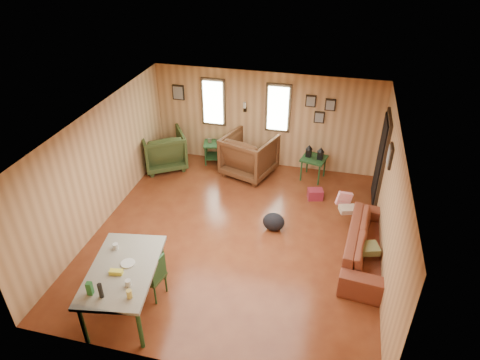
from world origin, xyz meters
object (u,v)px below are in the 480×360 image
object	(u,v)px
end_table	(214,149)
dining_table	(123,273)
recliner_green	(163,148)
sofa	(373,241)
side_table	(314,157)
recliner_brown	(249,153)

from	to	relation	value
end_table	dining_table	bearing A→B (deg)	-89.59
recliner_green	dining_table	world-z (taller)	dining_table
sofa	recliner_green	size ratio (longest dim) A/B	2.18
end_table	dining_table	xyz separation A→B (m)	(0.04, -4.98, 0.40)
recliner_green	end_table	bearing A→B (deg)	171.38
recliner_green	end_table	xyz separation A→B (m)	(1.17, 0.53, -0.14)
side_table	dining_table	bearing A→B (deg)	-117.62
sofa	end_table	world-z (taller)	sofa
sofa	end_table	size ratio (longest dim) A/B	3.39
sofa	recliner_brown	world-z (taller)	recliner_brown
recliner_brown	side_table	size ratio (longest dim) A/B	1.29
dining_table	side_table	bearing A→B (deg)	53.04
sofa	side_table	distance (m)	2.97
sofa	side_table	bearing A→B (deg)	32.10
side_table	dining_table	world-z (taller)	dining_table
sofa	dining_table	distance (m)	4.36
sofa	recliner_brown	distance (m)	3.81
end_table	side_table	world-z (taller)	side_table
recliner_brown	recliner_green	size ratio (longest dim) A/B	1.09
recliner_brown	sofa	bearing A→B (deg)	157.15
side_table	end_table	bearing A→B (deg)	175.07
sofa	recliner_brown	bearing A→B (deg)	54.31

